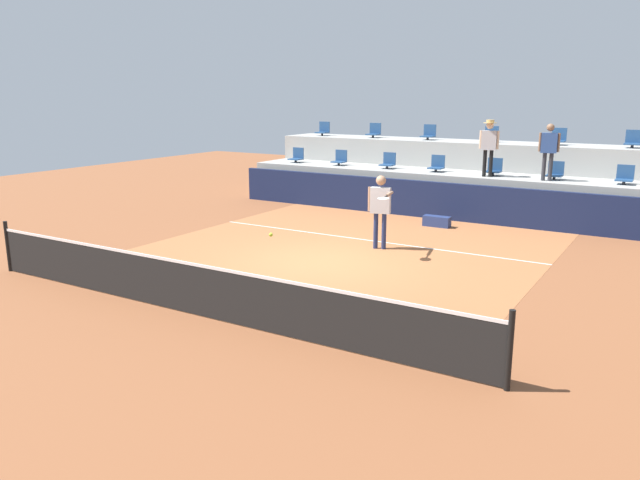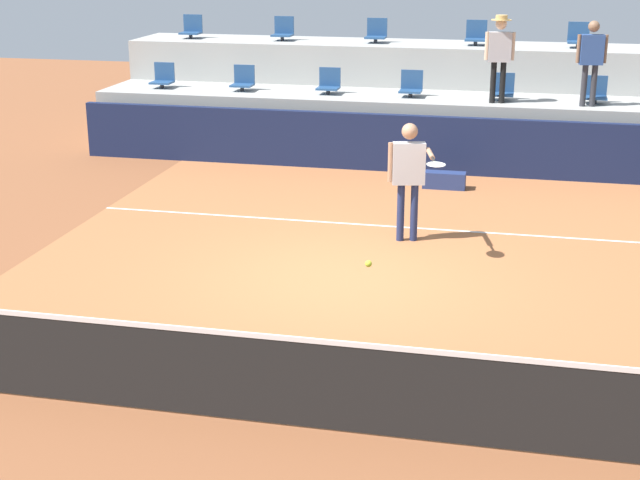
% 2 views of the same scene
% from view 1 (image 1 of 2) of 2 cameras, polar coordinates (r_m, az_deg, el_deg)
% --- Properties ---
extents(ground_plane, '(40.00, 40.00, 0.00)m').
position_cam_1_polar(ground_plane, '(13.74, -0.08, -2.02)').
color(ground_plane, brown).
extents(court_inner_paint, '(9.00, 10.00, 0.01)m').
position_cam_1_polar(court_inner_paint, '(14.57, 1.96, -1.12)').
color(court_inner_paint, '#A36038').
rests_on(court_inner_paint, ground_plane).
extents(court_service_line, '(9.00, 0.06, 0.00)m').
position_cam_1_polar(court_service_line, '(15.77, 4.45, -0.02)').
color(court_service_line, silver).
rests_on(court_service_line, ground_plane).
extents(tennis_net, '(10.48, 0.08, 1.07)m').
position_cam_1_polar(tennis_net, '(10.52, -11.49, -4.30)').
color(tennis_net, black).
rests_on(tennis_net, ground_plane).
extents(sponsor_backboard, '(13.00, 0.16, 1.10)m').
position_cam_1_polar(sponsor_backboard, '(18.89, 9.43, 3.75)').
color(sponsor_backboard, '#141E42').
rests_on(sponsor_backboard, ground_plane).
extents(seating_tier_lower, '(13.00, 1.80, 1.25)m').
position_cam_1_polar(seating_tier_lower, '(20.08, 10.83, 4.47)').
color(seating_tier_lower, '#9E9E99').
rests_on(seating_tier_lower, ground_plane).
extents(seating_tier_upper, '(13.00, 1.80, 2.10)m').
position_cam_1_polar(seating_tier_upper, '(21.70, 12.56, 6.17)').
color(seating_tier_upper, '#9E9E99').
rests_on(seating_tier_upper, ground_plane).
extents(stadium_chair_lower_far_left, '(0.44, 0.40, 0.52)m').
position_cam_1_polar(stadium_chair_lower_far_left, '(22.31, -2.15, 7.74)').
color(stadium_chair_lower_far_left, '#2D2D33').
rests_on(stadium_chair_lower_far_left, seating_tier_lower).
extents(stadium_chair_lower_left, '(0.44, 0.40, 0.52)m').
position_cam_1_polar(stadium_chair_lower_left, '(21.40, 1.85, 7.50)').
color(stadium_chair_lower_left, '#2D2D33').
rests_on(stadium_chair_lower_left, seating_tier_lower).
extents(stadium_chair_lower_mid_left, '(0.44, 0.40, 0.52)m').
position_cam_1_polar(stadium_chair_lower_mid_left, '(20.57, 6.33, 7.19)').
color(stadium_chair_lower_mid_left, '#2D2D33').
rests_on(stadium_chair_lower_mid_left, seating_tier_lower).
extents(stadium_chair_lower_center, '(0.44, 0.40, 0.52)m').
position_cam_1_polar(stadium_chair_lower_center, '(19.92, 10.76, 6.84)').
color(stadium_chair_lower_center, '#2D2D33').
rests_on(stadium_chair_lower_center, seating_tier_lower).
extents(stadium_chair_lower_mid_right, '(0.44, 0.40, 0.52)m').
position_cam_1_polar(stadium_chair_lower_mid_right, '(19.37, 15.78, 6.40)').
color(stadium_chair_lower_mid_right, '#2D2D33').
rests_on(stadium_chair_lower_mid_right, seating_tier_lower).
extents(stadium_chair_lower_right, '(0.44, 0.40, 0.52)m').
position_cam_1_polar(stadium_chair_lower_right, '(18.98, 20.91, 5.89)').
color(stadium_chair_lower_right, '#2D2D33').
rests_on(stadium_chair_lower_right, seating_tier_lower).
extents(stadium_chair_lower_far_right, '(0.44, 0.40, 0.52)m').
position_cam_1_polar(stadium_chair_lower_far_right, '(18.75, 26.34, 5.30)').
color(stadium_chair_lower_far_right, '#2D2D33').
rests_on(stadium_chair_lower_far_right, seating_tier_lower).
extents(stadium_chair_upper_far_left, '(0.44, 0.40, 0.52)m').
position_cam_1_polar(stadium_chair_upper_far_left, '(23.76, 0.30, 10.14)').
color(stadium_chair_upper_far_left, '#2D2D33').
rests_on(stadium_chair_upper_far_left, seating_tier_upper).
extents(stadium_chair_upper_left, '(0.44, 0.40, 0.52)m').
position_cam_1_polar(stadium_chair_upper_left, '(22.73, 5.02, 9.95)').
color(stadium_chair_upper_left, '#2D2D33').
rests_on(stadium_chair_upper_left, seating_tier_upper).
extents(stadium_chair_upper_mid_left, '(0.44, 0.40, 0.52)m').
position_cam_1_polar(stadium_chair_upper_mid_left, '(21.89, 10.02, 9.67)').
color(stadium_chair_upper_mid_left, '#2D2D33').
rests_on(stadium_chair_upper_mid_left, seating_tier_upper).
extents(stadium_chair_upper_mid_right, '(0.44, 0.40, 0.52)m').
position_cam_1_polar(stadium_chair_upper_mid_right, '(21.20, 15.50, 9.28)').
color(stadium_chair_upper_mid_right, '#2D2D33').
rests_on(stadium_chair_upper_mid_right, seating_tier_upper).
extents(stadium_chair_upper_right, '(0.44, 0.40, 0.52)m').
position_cam_1_polar(stadium_chair_upper_right, '(20.73, 21.17, 8.79)').
color(stadium_chair_upper_right, '#2D2D33').
rests_on(stadium_chair_upper_right, seating_tier_upper).
extents(stadium_chair_upper_far_right, '(0.44, 0.40, 0.52)m').
position_cam_1_polar(stadium_chair_upper_far_right, '(20.46, 26.96, 8.20)').
color(stadium_chair_upper_far_right, '#2D2D33').
rests_on(stadium_chair_upper_far_right, seating_tier_upper).
extents(tennis_player, '(0.95, 1.17, 1.78)m').
position_cam_1_polar(tennis_player, '(14.70, 5.61, 3.31)').
color(tennis_player, navy).
rests_on(tennis_player, ground_plane).
extents(spectator_with_hat, '(0.57, 0.43, 1.66)m').
position_cam_1_polar(spectator_with_hat, '(18.95, 15.35, 8.70)').
color(spectator_with_hat, black).
rests_on(spectator_with_hat, seating_tier_lower).
extents(spectator_leaning_on_rail, '(0.57, 0.24, 1.59)m').
position_cam_1_polar(spectator_leaning_on_rail, '(18.56, 20.40, 8.06)').
color(spectator_leaning_on_rail, '#2D2D33').
rests_on(spectator_leaning_on_rail, seating_tier_lower).
extents(tennis_ball, '(0.07, 0.07, 0.07)m').
position_cam_1_polar(tennis_ball, '(10.56, -4.56, 0.49)').
color(tennis_ball, '#CCE033').
extents(equipment_bag, '(0.76, 0.28, 0.30)m').
position_cam_1_polar(equipment_bag, '(17.65, 10.74, 1.71)').
color(equipment_bag, navy).
rests_on(equipment_bag, ground_plane).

